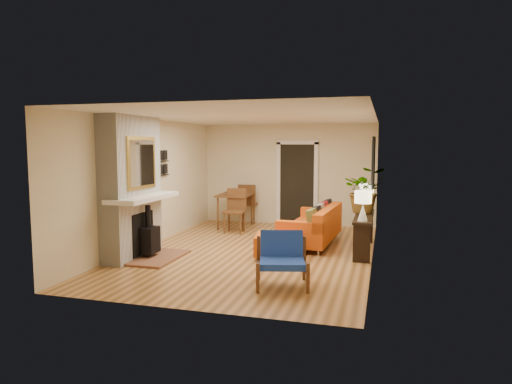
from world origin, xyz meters
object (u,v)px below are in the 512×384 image
blue_chair (282,256)px  ottoman (279,244)px  houseplant (365,190)px  console_table (364,223)px  dining_table (239,201)px  sofa (315,226)px  lamp_far (366,194)px  lamp_near (363,202)px

blue_chair → ottoman: bearing=104.6°
blue_chair → houseplant: (1.07, 2.72, 0.76)m
console_table → dining_table: bearing=149.6°
sofa → houseplant: 1.31m
sofa → ottoman: (-0.48, -1.34, -0.13)m
console_table → lamp_far: lamp_far is taller
sofa → houseplant: bearing=-11.8°
sofa → ottoman: bearing=-109.7°
dining_table → lamp_near: size_ratio=3.60×
ottoman → houseplant: 2.09m
console_table → lamp_far: 0.86m
dining_table → houseplant: houseplant is taller
console_table → houseplant: size_ratio=2.02×
sofa → console_table: sofa is taller
ottoman → dining_table: size_ratio=0.49×
lamp_far → houseplant: 0.43m
ottoman → lamp_far: bearing=45.8°
sofa → lamp_far: bearing=11.4°
ottoman → dining_table: 3.17m
lamp_far → console_table: bearing=-90.0°
ottoman → blue_chair: blue_chair is taller
ottoman → console_table: (1.50, 0.83, 0.33)m
lamp_near → houseplant: bearing=90.6°
dining_table → houseplant: size_ratio=2.12×
blue_chair → sofa: bearing=88.8°
console_table → houseplant: (-0.01, 0.29, 0.61)m
ottoman → lamp_near: lamp_near is taller
blue_chair → lamp_near: lamp_near is taller
houseplant → sofa: bearing=168.2°
dining_table → lamp_far: bearing=-19.8°
sofa → ottoman: size_ratio=2.35×
ottoman → lamp_far: (1.50, 1.54, 0.82)m
lamp_near → lamp_far: bearing=90.0°
console_table → blue_chair: bearing=-114.0°
lamp_far → houseplant: bearing=-91.4°
sofa → dining_table: 2.53m
ottoman → blue_chair: size_ratio=1.03×
houseplant → dining_table: bearing=153.7°
sofa → dining_table: (-2.13, 1.34, 0.31)m
sofa → lamp_far: (1.02, 0.21, 0.69)m
console_table → lamp_near: bearing=-90.0°
sofa → blue_chair: bearing=-91.2°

